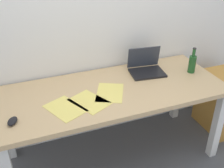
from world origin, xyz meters
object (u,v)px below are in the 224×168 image
(desk, at_px, (112,98))
(beer_bottle, at_px, (192,63))
(laptop_right, at_px, (146,68))
(computer_mouse, at_px, (12,121))

(desk, distance_m, beer_bottle, 0.82)
(laptop_right, relative_size, computer_mouse, 3.32)
(beer_bottle, distance_m, computer_mouse, 1.61)
(desk, xyz_separation_m, computer_mouse, (-0.80, -0.18, 0.11))
(desk, bearing_deg, computer_mouse, -167.55)
(desk, relative_size, computer_mouse, 19.04)
(computer_mouse, bearing_deg, beer_bottle, 32.40)
(desk, xyz_separation_m, beer_bottle, (0.79, 0.03, 0.18))
(laptop_right, relative_size, beer_bottle, 1.40)
(desk, height_order, beer_bottle, beer_bottle)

